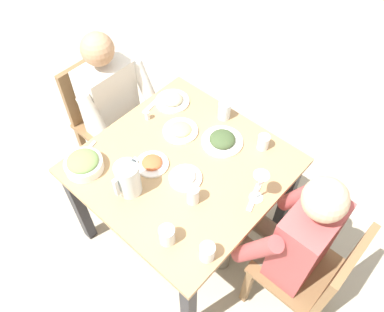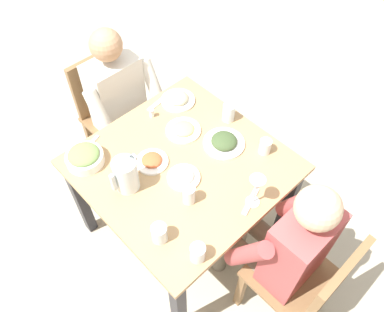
{
  "view_description": "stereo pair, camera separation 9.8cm",
  "coord_description": "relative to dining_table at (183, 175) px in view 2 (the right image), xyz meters",
  "views": [
    {
      "loc": [
        0.89,
        0.88,
        2.39
      ],
      "look_at": [
        -0.05,
        0.02,
        0.77
      ],
      "focal_mm": 36.65,
      "sensor_mm": 36.0,
      "label": 1
    },
    {
      "loc": [
        0.83,
        0.95,
        2.39
      ],
      "look_at": [
        -0.05,
        0.02,
        0.77
      ],
      "focal_mm": 36.65,
      "sensor_mm": 36.0,
      "label": 2
    }
  ],
  "objects": [
    {
      "name": "plate_dolmas",
      "position": [
        -0.26,
        0.06,
        0.13
      ],
      "size": [
        0.23,
        0.23,
        0.06
      ],
      "color": "white",
      "rests_on": "dining_table"
    },
    {
      "name": "fork_near",
      "position": [
        -0.2,
        -0.44,
        0.11
      ],
      "size": [
        0.17,
        0.05,
        0.01
      ],
      "primitive_type": "cube",
      "rotation": [
        0.0,
        0.0,
        0.13
      ],
      "color": "silver",
      "rests_on": "dining_table"
    },
    {
      "name": "diner_far",
      "position": [
        -0.07,
        0.62,
        0.01
      ],
      "size": [
        0.48,
        0.53,
        1.16
      ],
      "color": "#B24C4C",
      "rests_on": "ground_plane"
    },
    {
      "name": "plate_fries",
      "position": [
        -0.16,
        -0.17,
        0.12
      ],
      "size": [
        0.2,
        0.2,
        0.04
      ],
      "color": "white",
      "rests_on": "dining_table"
    },
    {
      "name": "water_glass_by_pitcher",
      "position": [
        0.37,
        0.25,
        0.16
      ],
      "size": [
        0.07,
        0.07,
        0.1
      ],
      "primitive_type": "cylinder",
      "color": "silver",
      "rests_on": "dining_table"
    },
    {
      "name": "water_glass_center",
      "position": [
        0.13,
        0.19,
        0.16
      ],
      "size": [
        0.06,
        0.06,
        0.11
      ],
      "primitive_type": "cylinder",
      "color": "silver",
      "rests_on": "dining_table"
    },
    {
      "name": "fork_far",
      "position": [
        -0.08,
        0.41,
        0.11
      ],
      "size": [
        0.17,
        0.08,
        0.01
      ],
      "primitive_type": "cube",
      "rotation": [
        0.0,
        0.0,
        0.33
      ],
      "color": "silver",
      "rests_on": "dining_table"
    },
    {
      "name": "salad_bowl",
      "position": [
        0.36,
        -0.36,
        0.15
      ],
      "size": [
        0.2,
        0.2,
        0.09
      ],
      "color": "white",
      "rests_on": "dining_table"
    },
    {
      "name": "water_glass_near_left",
      "position": [
        -0.41,
        -0.06,
        0.16
      ],
      "size": [
        0.07,
        0.07,
        0.11
      ],
      "primitive_type": "cylinder",
      "color": "silver",
      "rests_on": "dining_table"
    },
    {
      "name": "salt_shaker",
      "position": [
        -0.11,
        -0.38,
        0.14
      ],
      "size": [
        0.03,
        0.03,
        0.05
      ],
      "color": "white",
      "rests_on": "dining_table"
    },
    {
      "name": "knife_near",
      "position": [
        0.3,
        -0.44,
        0.11
      ],
      "size": [
        0.18,
        0.07,
        0.01
      ],
      "primitive_type": "cube",
      "rotation": [
        0.0,
        0.0,
        0.3
      ],
      "color": "silver",
      "rests_on": "dining_table"
    },
    {
      "name": "chair_far",
      "position": [
        -0.07,
        0.83,
        -0.14
      ],
      "size": [
        0.4,
        0.4,
        0.87
      ],
      "color": "olive",
      "rests_on": "ground_plane"
    },
    {
      "name": "wine_glass",
      "position": [
        -0.09,
        0.41,
        0.25
      ],
      "size": [
        0.08,
        0.08,
        0.2
      ],
      "color": "silver",
      "rests_on": "dining_table"
    },
    {
      "name": "plate_rice_curry",
      "position": [
        0.11,
        -0.12,
        0.12
      ],
      "size": [
        0.17,
        0.17,
        0.04
      ],
      "color": "white",
      "rests_on": "dining_table"
    },
    {
      "name": "water_glass_near_right",
      "position": [
        -0.38,
        0.24,
        0.15
      ],
      "size": [
        0.06,
        0.06,
        0.09
      ],
      "primitive_type": "cylinder",
      "color": "silver",
      "rests_on": "dining_table"
    },
    {
      "name": "chair_near",
      "position": [
        -0.09,
        -0.83,
        -0.14
      ],
      "size": [
        0.4,
        0.4,
        0.87
      ],
      "color": "olive",
      "rests_on": "ground_plane"
    },
    {
      "name": "water_pitcher",
      "position": [
        0.3,
        -0.08,
        0.2
      ],
      "size": [
        0.16,
        0.12,
        0.19
      ],
      "color": "silver",
      "rests_on": "dining_table"
    },
    {
      "name": "diner_near",
      "position": [
        -0.09,
        -0.62,
        0.01
      ],
      "size": [
        0.48,
        0.53,
        1.16
      ],
      "color": "silver",
      "rests_on": "ground_plane"
    },
    {
      "name": "dining_table",
      "position": [
        0.0,
        0.0,
        0.0
      ],
      "size": [
        1.0,
        1.0,
        0.74
      ],
      "color": "tan",
      "rests_on": "ground_plane"
    },
    {
      "name": "water_glass_far_left",
      "position": [
        0.31,
        0.43,
        0.15
      ],
      "size": [
        0.07,
        0.07,
        0.09
      ],
      "primitive_type": "cylinder",
      "color": "silver",
      "rests_on": "dining_table"
    },
    {
      "name": "ground_plane",
      "position": [
        0.0,
        0.0,
        -0.63
      ],
      "size": [
        8.0,
        8.0,
        0.0
      ],
      "primitive_type": "plane",
      "color": "#B7AD99"
    },
    {
      "name": "plate_yoghurt",
      "position": [
        0.06,
        0.08,
        0.13
      ],
      "size": [
        0.17,
        0.17,
        0.05
      ],
      "color": "white",
      "rests_on": "dining_table"
    },
    {
      "name": "plate_beans",
      "position": [
        -0.3,
        -0.37,
        0.13
      ],
      "size": [
        0.21,
        0.21,
        0.06
      ],
      "color": "white",
      "rests_on": "dining_table"
    }
  ]
}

